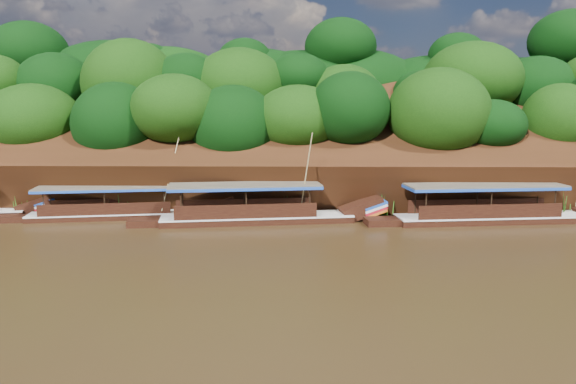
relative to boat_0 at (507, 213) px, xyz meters
name	(u,v)px	position (x,y,z in m)	size (l,w,h in m)	color
ground	(286,250)	(-14.88, -7.73, -0.59)	(160.00, 160.00, 0.00)	black
riverbank	(292,169)	(-14.89, 15.00, 1.30)	(120.00, 30.06, 19.40)	#321B0B
boat_0	(507,213)	(0.00, 0.00, 0.00)	(16.23, 4.16, 7.17)	black
boat_1	(269,214)	(-16.21, -0.39, 0.01)	(15.48, 4.55, 6.61)	black
boat_2	(129,211)	(-26.15, 0.87, -0.08)	(14.54, 4.33, 6.14)	black
reeds	(249,203)	(-17.76, 1.69, 0.33)	(50.44, 2.04, 2.12)	#2F5E17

